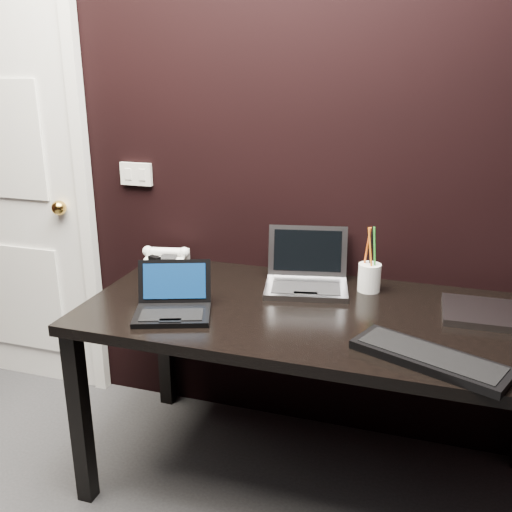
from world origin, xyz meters
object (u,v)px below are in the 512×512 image
(door, at_px, (2,182))
(mobile_phone, at_px, (154,272))
(silver_laptop, at_px, (306,278))
(ext_keyboard, at_px, (430,358))
(desk_phone, at_px, (167,259))
(desk, at_px, (317,330))
(netbook, at_px, (173,305))
(pen_cup, at_px, (369,276))
(closed_laptop, at_px, (495,314))

(door, relative_size, mobile_phone, 19.95)
(silver_laptop, xyz_separation_m, mobile_phone, (-0.61, -0.12, -0.00))
(ext_keyboard, relative_size, desk_phone, 2.26)
(silver_laptop, bearing_deg, door, 174.01)
(door, distance_m, desk, 1.73)
(netbook, bearing_deg, pen_cup, 34.22)
(desk_phone, distance_m, mobile_phone, 0.18)
(mobile_phone, bearing_deg, ext_keyboard, -18.20)
(netbook, bearing_deg, door, 154.50)
(desk_phone, xyz_separation_m, mobile_phone, (0.03, -0.18, 0.00))
(closed_laptop, distance_m, mobile_phone, 1.30)
(mobile_phone, distance_m, pen_cup, 0.86)
(door, bearing_deg, mobile_phone, -16.74)
(netbook, relative_size, silver_laptop, 0.88)
(ext_keyboard, bearing_deg, closed_laptop, 62.50)
(silver_laptop, relative_size, closed_laptop, 1.03)
(door, height_order, netbook, door)
(netbook, height_order, desk_phone, netbook)
(door, height_order, desk, door)
(door, xyz_separation_m, desk_phone, (0.92, -0.11, -0.27))
(door, distance_m, mobile_phone, 1.03)
(desk, relative_size, silver_laptop, 4.58)
(netbook, bearing_deg, ext_keyboard, -5.86)
(closed_laptop, xyz_separation_m, mobile_phone, (-1.30, -0.04, 0.03))
(ext_keyboard, distance_m, pen_cup, 0.58)
(netbook, height_order, pen_cup, pen_cup)
(closed_laptop, bearing_deg, desk, -167.56)
(desk, relative_size, closed_laptop, 4.73)
(silver_laptop, height_order, pen_cup, pen_cup)
(closed_laptop, height_order, pen_cup, pen_cup)
(desk, relative_size, netbook, 5.20)
(ext_keyboard, bearing_deg, desk, 145.60)
(desk_phone, bearing_deg, door, 173.45)
(door, distance_m, desk_phone, 0.96)
(netbook, relative_size, pen_cup, 1.26)
(silver_laptop, relative_size, mobile_phone, 3.46)
(desk, height_order, pen_cup, pen_cup)
(desk, bearing_deg, closed_laptop, 12.44)
(door, xyz_separation_m, mobile_phone, (0.95, -0.29, -0.26))
(silver_laptop, height_order, closed_laptop, silver_laptop)
(silver_laptop, relative_size, pen_cup, 1.43)
(netbook, height_order, mobile_phone, netbook)
(silver_laptop, xyz_separation_m, closed_laptop, (0.69, -0.08, -0.03))
(pen_cup, bearing_deg, silver_laptop, -170.29)
(closed_laptop, bearing_deg, pen_cup, 165.19)
(ext_keyboard, distance_m, mobile_phone, 1.15)
(silver_laptop, distance_m, desk_phone, 0.64)
(door, height_order, mobile_phone, door)
(ext_keyboard, relative_size, closed_laptop, 1.35)
(netbook, bearing_deg, silver_laptop, 44.73)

